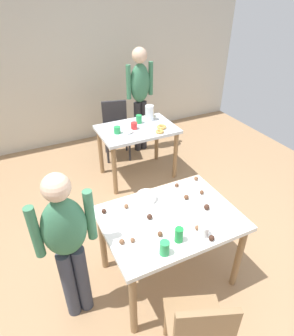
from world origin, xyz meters
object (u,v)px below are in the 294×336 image
Objects in this scene: mixing_bowl at (147,197)px; pitcher_far at (149,113)px; chair_near_table at (199,330)px; chair_far_table at (116,126)px; person_adult_far at (140,92)px; dining_table_near at (170,225)px; soda_can at (179,235)px; person_girl_near at (67,241)px; dining_table_far at (137,136)px.

mixing_bowl is 0.82× the size of pitcher_far.
chair_near_table is 3.26m from chair_far_table.
person_adult_far is 0.55m from pitcher_far.
pitcher_far is at bearing 68.66° from dining_table_near.
chair_far_table is 2.73m from soda_can.
chair_near_table and chair_far_table have the same top height.
person_adult_far is 2.31m from mixing_bowl.
mixing_bowl is at bearing 82.21° from chair_near_table.
soda_can is 0.58× the size of pitcher_far.
person_girl_near is at bearing -125.24° from person_adult_far.
person_adult_far is (0.42, -0.00, 0.49)m from chair_far_table.
person_adult_far reaches higher than chair_near_table.
chair_near_table is at bearing -108.35° from person_adult_far.
pitcher_far is at bearing -58.24° from chair_far_table.
mixing_bowl is (-0.08, 0.29, 0.13)m from dining_table_near.
pitcher_far is (0.96, 2.67, 0.36)m from chair_near_table.
person_adult_far is at bearing 71.65° from chair_near_table.
person_adult_far is (1.06, 3.19, 0.49)m from chair_near_table.
chair_far_table is at bearing 94.41° from dining_table_far.
soda_can is (-0.91, -2.66, -0.18)m from person_adult_far.
dining_table_near is 5.43× the size of pitcher_far.
soda_can is at bearing -105.39° from dining_table_far.
soda_can reaches higher than chair_far_table.
chair_far_table is at bearing 121.76° from pitcher_far.
pitcher_far reaches higher than dining_table_near.
chair_near_table is 3.40m from person_adult_far.
mixing_bowl is at bearing -113.32° from person_adult_far.
chair_far_table reaches higher than dining_table_far.
pitcher_far reaches higher than chair_near_table.
chair_near_table is (-0.69, -2.50, -0.13)m from dining_table_far.
soda_can is at bearing -108.87° from person_adult_far.
person_girl_near is 0.87× the size of person_adult_far.
pitcher_far is at bearing 62.94° from mixing_bowl.
soda_can is (0.15, 0.53, 0.31)m from chair_near_table.
person_girl_near reaches higher than dining_table_near.
mixing_bowl is 1.42× the size of soda_can.
dining_table_near is 0.33m from mixing_bowl.
pitcher_far is (1.58, 1.86, 0.02)m from person_girl_near.
dining_table_near is 2.57m from person_adult_far.
soda_can is at bearing -20.09° from person_girl_near.
dining_table_far is at bearing 69.05° from mixing_bowl.
soda_can is (-0.08, -0.26, 0.16)m from dining_table_near.
mixing_bowl is 0.55m from soda_can.
chair_near_table is 0.63m from soda_can.
pitcher_far is (0.32, -0.52, 0.36)m from chair_far_table.
pitcher_far is at bearing 69.22° from soda_can.
chair_far_table is 0.61× the size of person_girl_near.
chair_near_table is 5.03× the size of mixing_bowl.
pitcher_far is at bearing 32.76° from dining_table_far.
dining_table_near is at bearing -111.34° from pitcher_far.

